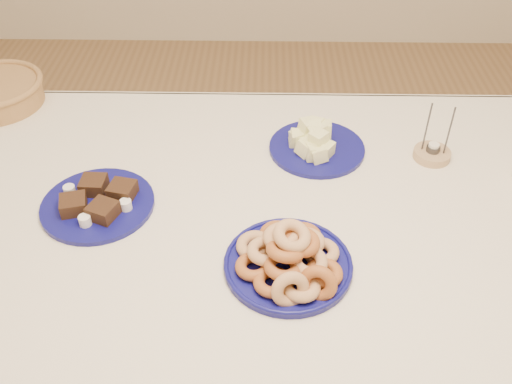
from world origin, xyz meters
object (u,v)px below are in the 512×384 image
at_px(candle_holder, 432,153).
at_px(donut_platter, 289,259).
at_px(brownie_plate, 98,202).
at_px(dining_table, 256,241).
at_px(melon_plate, 315,144).

bearing_deg(candle_holder, donut_platter, -133.89).
bearing_deg(brownie_plate, dining_table, -0.52).
distance_m(donut_platter, melon_plate, 0.44).
relative_size(dining_table, donut_platter, 5.33).
height_order(dining_table, candle_holder, candle_holder).
height_order(dining_table, brownie_plate, brownie_plate).
bearing_deg(dining_table, candle_holder, 25.12).
height_order(donut_platter, brownie_plate, donut_platter).
distance_m(donut_platter, candle_holder, 0.57).
bearing_deg(brownie_plate, candle_holder, 14.22).
height_order(melon_plate, candle_holder, candle_holder).
distance_m(dining_table, melon_plate, 0.32).
bearing_deg(candle_holder, melon_plate, 175.88).
bearing_deg(brownie_plate, melon_plate, 23.94).
distance_m(dining_table, brownie_plate, 0.41).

